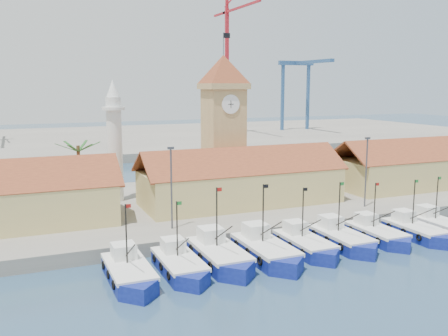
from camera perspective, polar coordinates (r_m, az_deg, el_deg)
name	(u,v)px	position (r m, az deg, el deg)	size (l,w,h in m)	color
ground	(326,262)	(50.53, 11.63, -10.46)	(400.00, 400.00, 0.00)	navy
quay	(229,202)	(70.53, 0.56, -3.91)	(140.00, 32.00, 1.50)	gray
terminal	(114,140)	(152.30, -12.43, 3.16)	(240.00, 80.00, 2.00)	gray
boat_0	(130,275)	(45.09, -10.73, -11.89)	(3.50, 9.60, 7.26)	navy
boat_1	(180,267)	(46.40, -5.00, -11.17)	(3.38, 9.27, 7.01)	navy
boat_2	(221,257)	(48.36, -0.39, -10.15)	(3.78, 10.36, 7.84)	navy
boat_3	(267,252)	(49.83, 4.95, -9.58)	(3.80, 10.42, 7.89)	navy
boat_4	(306,246)	(52.54, 9.40, -8.77)	(3.40, 9.31, 7.05)	navy
boat_5	(343,240)	(55.07, 13.44, -8.02)	(3.51, 9.61, 7.27)	navy
boat_6	(378,235)	(58.00, 17.21, -7.34)	(3.29, 9.02, 6.82)	navy
boat_7	(417,232)	(60.60, 21.23, -6.84)	(3.35, 9.19, 6.95)	navy
boat_8	(440,226)	(64.08, 23.49, -6.12)	(3.31, 9.06, 6.85)	navy
hall_center	(241,185)	(66.28, 1.94, -1.92)	(27.04, 10.13, 7.61)	tan
hall_right	(425,169)	(84.64, 22.02, -0.13)	(31.20, 10.13, 7.61)	tan
clock_tower	(223,122)	(70.65, -0.07, 5.32)	(5.80, 5.80, 22.70)	tan
minaret	(115,140)	(68.48, -12.40, 3.09)	(3.00, 3.00, 16.30)	silver
palm_tree	(79,171)	(66.26, -16.23, -0.31)	(5.60, 5.03, 8.39)	brown
lamp_posts	(273,176)	(59.01, 5.66, -0.91)	(80.70, 0.25, 9.03)	#3F3F44
crane_red_right	(229,52)	(155.77, 0.52, 13.07)	(1.00, 32.27, 45.05)	#A81923
gantry	(301,76)	(170.85, 8.80, 10.32)	(13.00, 22.00, 23.20)	#2A4F80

